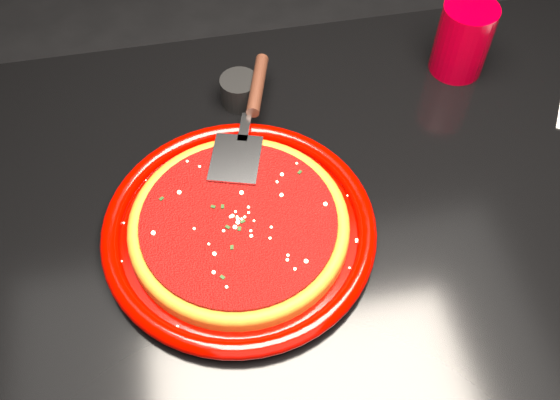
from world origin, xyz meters
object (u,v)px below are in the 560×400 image
Objects in this scene: cup at (463,39)px; ramekin at (240,91)px; table at (342,329)px; plate at (239,228)px; pizza_server at (249,118)px.

ramekin is (-0.35, -0.01, -0.04)m from cup.
cup is (0.22, 0.25, 0.43)m from table.
ramekin is at bearing 81.13° from plate.
plate is 0.17m from pizza_server.
pizza_server is 2.40× the size of cup.
pizza_server is at bearing -88.14° from ramekin.
cup reaches higher than ramekin.
cup is at bearing 30.71° from pizza_server.
ramekin is (0.04, 0.24, 0.01)m from plate.
pizza_server is (-0.13, 0.17, 0.42)m from table.
plate is 0.46m from cup.
table is 0.48m from ramekin.
plate is 1.27× the size of pizza_server.
pizza_server is 0.36m from cup.
cup is at bearing 1.37° from ramekin.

